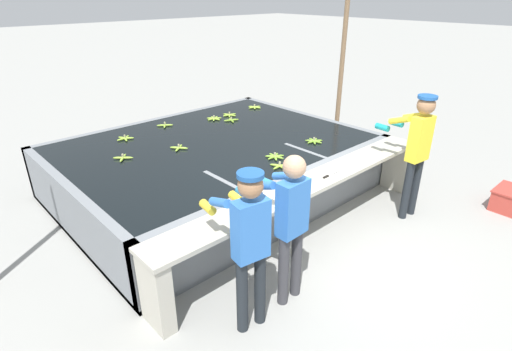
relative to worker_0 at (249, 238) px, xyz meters
The scene contains 20 objects.
ground_plane 1.86m from the worker_0, 13.05° to the left, with size 80.00×80.00×0.00m, color #999993.
wash_tank 3.03m from the worker_0, 58.98° to the left, with size 4.59×3.49×0.84m.
work_ledge 1.68m from the worker_0, 20.75° to the left, with size 4.59×0.45×0.84m.
worker_0 is the anchor object (origin of this frame).
worker_1 0.54m from the worker_0, ahead, with size 0.41×0.71×1.64m.
worker_2 3.08m from the worker_0, ahead, with size 0.46×0.74×1.77m.
banana_bunch_floating_0 3.99m from the worker_0, 69.73° to the left, with size 0.25×0.25×0.08m.
banana_bunch_floating_1 4.01m from the worker_0, 52.76° to the left, with size 0.27×0.27×0.08m.
banana_bunch_floating_2 4.34m from the worker_0, 53.04° to the left, with size 0.28×0.28×0.08m.
banana_bunch_floating_3 3.05m from the worker_0, 28.73° to the left, with size 0.28×0.28×0.08m.
banana_bunch_floating_4 3.63m from the worker_0, 81.11° to the left, with size 0.27×0.28×0.08m.
banana_bunch_floating_5 4.15m from the worker_0, 57.08° to the left, with size 0.28×0.28×0.08m.
banana_bunch_floating_6 2.28m from the worker_0, 38.90° to the left, with size 0.28×0.28×0.08m.
banana_bunch_floating_7 4.87m from the worker_0, 46.86° to the left, with size 0.28×0.28×0.08m.
banana_bunch_floating_8 2.85m from the worker_0, 86.61° to the left, with size 0.24×0.24×0.08m.
banana_bunch_floating_9 2.81m from the worker_0, 70.05° to the left, with size 0.24×0.24×0.08m.
banana_bunch_floating_10 1.96m from the worker_0, 36.05° to the left, with size 0.27×0.27×0.08m.
knife_0 1.92m from the worker_0, 15.98° to the left, with size 0.35×0.04×0.02m.
crate 4.53m from the worker_0, 12.08° to the right, with size 0.55×0.39×0.32m.
support_post_right 5.13m from the worker_0, 27.78° to the left, with size 0.09×0.09×3.20m.
Camera 1 is at (-3.50, -2.58, 2.99)m, focal length 28.00 mm.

